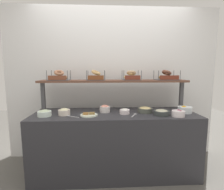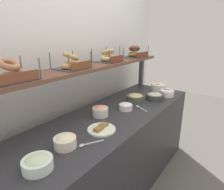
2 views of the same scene
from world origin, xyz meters
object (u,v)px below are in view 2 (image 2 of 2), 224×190
at_px(bowl_fruit_salad, 158,87).
at_px(bagel_basket_plain, 108,57).
at_px(bowl_beet_salad, 167,93).
at_px(bowl_lox_spread, 100,111).
at_px(bowl_scallion_spread, 37,163).
at_px(bagel_basket_sesame, 71,63).
at_px(bowl_tuna_salad, 155,96).
at_px(bowl_cream_cheese, 126,106).
at_px(bowl_hummus, 135,97).
at_px(bagel_basket_cinnamon_raisin, 134,53).
at_px(serving_plate_white, 101,129).
at_px(bowl_potato_salad, 65,141).
at_px(bagel_basket_everything, 10,73).
at_px(serving_spoon_by_edge, 140,108).
at_px(serving_spoon_near_plate, 87,144).

bearing_deg(bowl_fruit_salad, bagel_basket_plain, 156.06).
relative_size(bowl_beet_salad, bowl_lox_spread, 1.11).
bearing_deg(bowl_scallion_spread, bagel_basket_sesame, 31.33).
bearing_deg(bowl_tuna_salad, bowl_cream_cheese, 167.83).
bearing_deg(bowl_hummus, bowl_lox_spread, 174.29).
distance_m(bowl_lox_spread, bagel_basket_cinnamon_raisin, 1.03).
bearing_deg(serving_plate_white, bowl_hummus, 9.54).
relative_size(bowl_lox_spread, serving_plate_white, 0.65).
distance_m(bowl_hummus, bowl_potato_salad, 1.08).
xyz_separation_m(bowl_hummus, bowl_potato_salad, (-1.07, -0.08, 0.01)).
height_order(bowl_potato_salad, bowl_fruit_salad, bowl_fruit_salad).
relative_size(bowl_hummus, bagel_basket_everything, 0.67).
distance_m(bowl_potato_salad, serving_plate_white, 0.32).
bearing_deg(bowl_lox_spread, bowl_potato_salad, -165.78).
bearing_deg(bowl_scallion_spread, serving_spoon_by_edge, -1.23).
distance_m(bowl_tuna_salad, bagel_basket_sesame, 1.04).
height_order(bowl_hummus, serving_spoon_near_plate, bowl_hummus).
xyz_separation_m(bowl_lox_spread, serving_spoon_by_edge, (0.37, -0.20, -0.04)).
xyz_separation_m(bowl_cream_cheese, bagel_basket_cinnamon_raisin, (0.65, 0.30, 0.44)).
distance_m(bowl_beet_salad, bowl_cream_cheese, 0.67).
bearing_deg(serving_spoon_by_edge, bowl_beet_salad, -8.07).
xyz_separation_m(bagel_basket_plain, bagel_basket_cinnamon_raisin, (0.52, -0.02, -0.00)).
height_order(bowl_cream_cheese, bowl_lox_spread, bowl_lox_spread).
bearing_deg(bowl_potato_salad, bagel_basket_everything, 111.25).
relative_size(serving_spoon_by_edge, bagel_basket_everything, 0.55).
xyz_separation_m(bagel_basket_sesame, bagel_basket_cinnamon_raisin, (1.04, -0.02, -0.00)).
xyz_separation_m(serving_plate_white, serving_spoon_near_plate, (-0.22, -0.05, -0.00)).
relative_size(bowl_fruit_salad, serving_spoon_near_plate, 1.14).
distance_m(bowl_scallion_spread, bowl_fruit_salad, 1.84).
bearing_deg(bowl_lox_spread, bowl_hummus, -5.71).
distance_m(bowl_potato_salad, bagel_basket_plain, 1.07).
height_order(bagel_basket_plain, bagel_basket_cinnamon_raisin, bagel_basket_cinnamon_raisin).
relative_size(bowl_scallion_spread, bagel_basket_everything, 0.57).
bearing_deg(bowl_hummus, bagel_basket_everything, 168.42).
xyz_separation_m(bowl_lox_spread, bowl_fruit_salad, (1.08, -0.10, -0.01)).
bearing_deg(bagel_basket_sesame, bowl_fruit_salad, -14.02).
xyz_separation_m(bowl_beet_salad, bagel_basket_plain, (-0.52, 0.49, 0.44)).
distance_m(bowl_hummus, bagel_basket_plain, 0.54).
distance_m(bowl_cream_cheese, bagel_basket_sesame, 0.67).
xyz_separation_m(bowl_potato_salad, bowl_fruit_salad, (1.61, 0.04, -0.00)).
distance_m(serving_plate_white, serving_spoon_near_plate, 0.22).
relative_size(serving_spoon_by_edge, bagel_basket_cinnamon_raisin, 0.50).
bearing_deg(serving_spoon_near_plate, bagel_basket_plain, 28.63).
xyz_separation_m(bowl_potato_salad, bagel_basket_cinnamon_raisin, (1.44, 0.32, 0.43)).
xyz_separation_m(bowl_scallion_spread, serving_plate_white, (0.55, -0.00, -0.03)).
relative_size(bowl_potato_salad, serving_plate_white, 0.68).
distance_m(bowl_cream_cheese, bagel_basket_plain, 0.56).
bearing_deg(serving_spoon_by_edge, serving_plate_white, 177.77).
bearing_deg(serving_plate_white, bowl_beet_salad, -5.06).
height_order(bowl_beet_salad, bowl_hummus, bowl_beet_salad).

